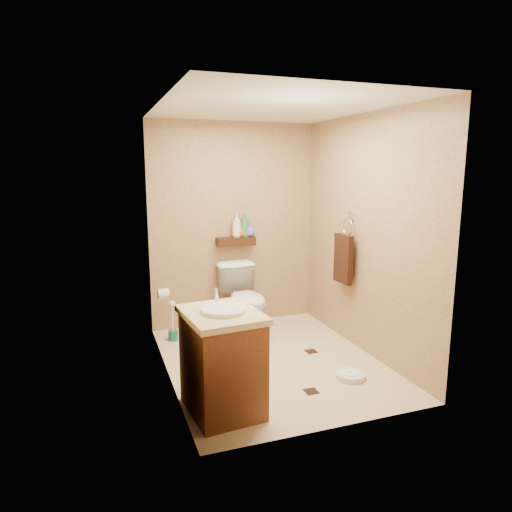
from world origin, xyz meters
name	(u,v)px	position (x,y,z in m)	size (l,w,h in m)	color
ground	(272,361)	(0.00, 0.00, 0.00)	(2.50, 2.50, 0.00)	beige
wall_back	(234,225)	(0.00, 1.25, 1.20)	(2.00, 0.04, 2.40)	tan
wall_front	(340,267)	(0.00, -1.25, 1.20)	(2.00, 0.04, 2.40)	tan
wall_left	(165,247)	(-1.00, 0.00, 1.20)	(0.04, 2.50, 2.40)	tan
wall_right	(365,235)	(1.00, 0.00, 1.20)	(0.04, 2.50, 2.40)	tan
ceiling	(273,107)	(0.00, 0.00, 2.40)	(2.00, 2.50, 0.02)	silver
wall_shelf	(236,241)	(0.00, 1.17, 1.02)	(0.46, 0.14, 0.10)	#36190E
floor_accents	(276,361)	(0.04, -0.02, 0.00)	(1.17, 1.41, 0.01)	black
toilet	(245,300)	(0.00, 0.83, 0.39)	(0.44, 0.77, 0.79)	white
vanity	(222,360)	(-0.70, -0.73, 0.41)	(0.60, 0.71, 0.93)	brown
bathroom_scale	(350,375)	(0.53, -0.58, 0.03)	(0.30, 0.30, 0.06)	silver
toilet_brush	(173,326)	(-0.82, 0.89, 0.16)	(0.10, 0.10, 0.45)	#175F57
towel_ring	(344,256)	(0.91, 0.25, 0.95)	(0.12, 0.30, 0.76)	silver
toilet_paper	(163,294)	(-0.94, 0.65, 0.60)	(0.12, 0.11, 0.12)	silver
bottle_a	(237,225)	(0.01, 1.17, 1.21)	(0.11, 0.11, 0.28)	white
bottle_b	(237,231)	(0.01, 1.17, 1.14)	(0.07, 0.07, 0.15)	orange
bottle_c	(240,231)	(0.05, 1.17, 1.14)	(0.11, 0.11, 0.14)	#D35A18
bottle_d	(245,225)	(0.11, 1.17, 1.21)	(0.11, 0.11, 0.28)	#2B8339
bottle_e	(247,231)	(0.13, 1.17, 1.14)	(0.06, 0.07, 0.14)	#C58C41
bottle_f	(250,230)	(0.17, 1.17, 1.15)	(0.13, 0.13, 0.16)	#5C54D2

